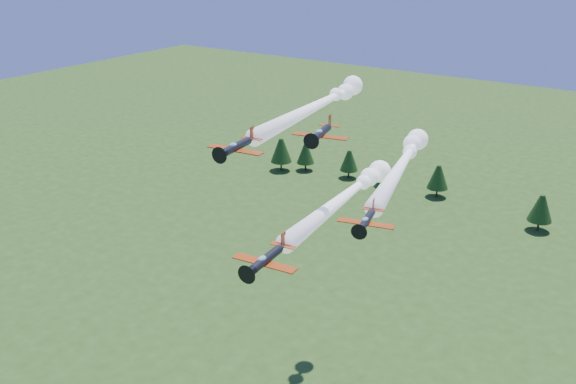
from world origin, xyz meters
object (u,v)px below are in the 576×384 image
Objects in this scene: plane_right at (403,162)px; plane_slot at (321,133)px; plane_lead at (346,195)px; plane_left at (319,104)px.

plane_slot is (-5.99, -15.33, 7.44)m from plane_right.
plane_lead is at bearing 56.99° from plane_slot.
plane_right is 4.68× the size of plane_slot.
plane_lead is 1.02× the size of plane_right.
plane_lead is 11.71m from plane_slot.
plane_left is 5.39× the size of plane_slot.
plane_left is (-12.45, 12.32, 9.64)m from plane_lead.
plane_left is 20.16m from plane_slot.
plane_lead is 0.88× the size of plane_left.
plane_slot is at bearing -64.29° from plane_left.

